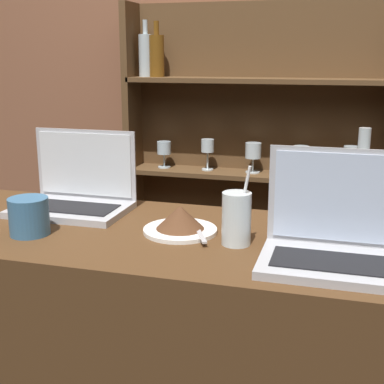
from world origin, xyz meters
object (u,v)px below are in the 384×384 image
(laptop_near, at_px, (76,192))
(laptop_far, at_px, (347,239))
(cake_plate, at_px, (180,221))
(water_glass, at_px, (237,218))
(wine_bottle_clear, at_px, (360,192))
(coffee_cup, at_px, (29,216))

(laptop_near, height_order, laptop_far, laptop_far)
(cake_plate, relative_size, water_glass, 0.99)
(laptop_near, relative_size, wine_bottle_clear, 1.21)
(laptop_near, relative_size, cake_plate, 1.67)
(laptop_near, bearing_deg, wine_bottle_clear, 1.55)
(water_glass, distance_m, wine_bottle_clear, 0.32)
(laptop_near, height_order, wine_bottle_clear, wine_bottle_clear)
(laptop_far, bearing_deg, cake_plate, 165.88)
(laptop_far, relative_size, coffee_cup, 3.63)
(coffee_cup, bearing_deg, cake_plate, 18.22)
(cake_plate, bearing_deg, laptop_far, -14.12)
(water_glass, relative_size, coffee_cup, 1.94)
(laptop_far, height_order, water_glass, laptop_far)
(laptop_near, distance_m, coffee_cup, 0.23)
(laptop_near, distance_m, cake_plate, 0.36)
(water_glass, bearing_deg, laptop_far, -12.38)
(laptop_near, height_order, cake_plate, laptop_near)
(cake_plate, xyz_separation_m, wine_bottle_clear, (0.41, 0.13, 0.07))
(laptop_far, xyz_separation_m, water_glass, (-0.24, 0.05, 0.01))
(water_glass, relative_size, wine_bottle_clear, 0.73)
(cake_plate, height_order, water_glass, water_glass)
(laptop_near, relative_size, water_glass, 1.66)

